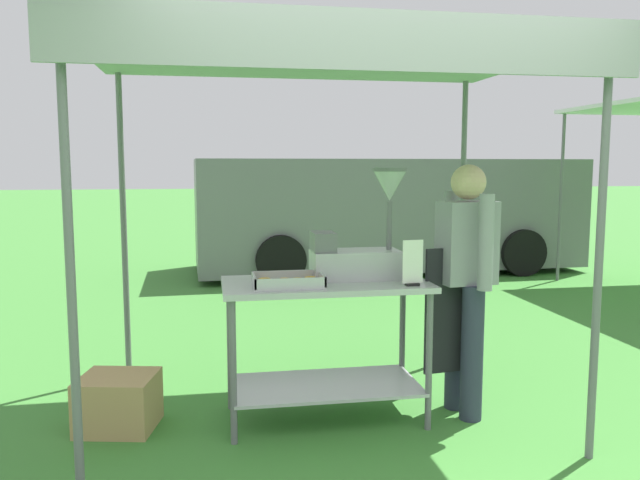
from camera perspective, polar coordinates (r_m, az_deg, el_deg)
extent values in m
plane|color=#3D7F33|center=(9.07, -4.10, -3.45)|extent=(70.00, 70.00, 0.00)
cylinder|color=slate|center=(3.13, -21.57, -2.35)|extent=(0.04, 0.04, 2.27)
cylinder|color=slate|center=(3.68, 23.85, -1.16)|extent=(0.04, 0.04, 2.27)
cylinder|color=slate|center=(4.95, -17.25, 1.02)|extent=(0.04, 0.04, 2.27)
cylinder|color=slate|center=(5.32, 12.66, 1.54)|extent=(0.04, 0.04, 2.27)
cube|color=#939399|center=(4.08, 0.13, 16.53)|extent=(2.87, 2.07, 0.05)
cube|color=#939399|center=(3.07, 3.61, 17.20)|extent=(2.87, 0.02, 0.24)
cube|color=#B7B7BC|center=(3.94, 0.50, -4.02)|extent=(1.27, 0.64, 0.04)
cube|color=#B7B7BC|center=(4.11, 0.49, -12.94)|extent=(1.17, 0.59, 0.02)
cylinder|color=slate|center=(3.73, -7.83, -11.74)|extent=(0.04, 0.04, 0.85)
cylinder|color=slate|center=(3.94, 9.79, -10.75)|extent=(0.04, 0.04, 0.85)
cylinder|color=slate|center=(4.25, -8.10, -9.44)|extent=(0.04, 0.04, 0.85)
cylinder|color=slate|center=(4.44, 7.42, -8.73)|extent=(0.04, 0.04, 0.85)
cube|color=#B7B7BC|center=(3.79, -2.90, -4.08)|extent=(0.42, 0.29, 0.01)
cube|color=#B7B7BC|center=(3.65, -2.64, -3.92)|extent=(0.42, 0.01, 0.06)
cube|color=#B7B7BC|center=(3.92, -3.15, -3.19)|extent=(0.42, 0.01, 0.06)
cube|color=#B7B7BC|center=(3.77, -5.98, -3.62)|extent=(0.01, 0.29, 0.06)
cube|color=#B7B7BC|center=(3.82, 0.13, -3.46)|extent=(0.01, 0.29, 0.06)
torus|color=#EAB251|center=(3.85, -3.20, -3.66)|extent=(0.09, 0.09, 0.02)
torus|color=#EAB251|center=(3.87, -5.02, -3.62)|extent=(0.10, 0.10, 0.02)
torus|color=#EAB251|center=(3.76, -3.57, -3.90)|extent=(0.11, 0.11, 0.02)
torus|color=#EAB251|center=(3.81, -0.78, -3.75)|extent=(0.11, 0.11, 0.02)
torus|color=#EAB251|center=(3.85, -1.98, -3.64)|extent=(0.10, 0.10, 0.02)
torus|color=#EAB251|center=(3.74, -4.88, -3.97)|extent=(0.09, 0.09, 0.02)
torus|color=#EAB251|center=(3.90, -0.85, -3.50)|extent=(0.08, 0.08, 0.02)
cube|color=#B7B7BC|center=(4.04, 3.21, -2.20)|extent=(0.56, 0.28, 0.18)
cube|color=slate|center=(3.98, 0.28, -0.15)|extent=(0.14, 0.22, 0.12)
cylinder|color=slate|center=(4.07, 6.25, 1.31)|extent=(0.04, 0.04, 0.31)
cone|color=#B7B7BC|center=(4.05, 6.30, 4.83)|extent=(0.21, 0.21, 0.19)
cylinder|color=slate|center=(4.05, 6.32, 6.33)|extent=(0.22, 0.22, 0.02)
cube|color=black|center=(3.84, 8.31, -3.97)|extent=(0.08, 0.05, 0.02)
cube|color=white|center=(3.82, 8.35, -1.94)|extent=(0.13, 0.02, 0.26)
cylinder|color=#2D3347|center=(4.15, 13.52, -9.88)|extent=(0.14, 0.14, 0.86)
cylinder|color=#2D3347|center=(4.32, 12.16, -9.19)|extent=(0.14, 0.14, 0.86)
cube|color=gray|center=(4.10, 13.08, -0.22)|extent=(0.36, 0.26, 0.52)
cube|color=black|center=(4.11, 11.46, -6.25)|extent=(0.32, 0.06, 0.80)
cylinder|color=gray|center=(3.91, 14.71, -0.21)|extent=(0.10, 0.10, 0.58)
cylinder|color=gray|center=(4.28, 11.61, 0.47)|extent=(0.10, 0.10, 0.58)
sphere|color=#DBB28E|center=(4.07, 13.22, 5.10)|extent=(0.22, 0.22, 0.22)
cube|color=tan|center=(4.18, -17.71, -13.73)|extent=(0.52, 0.48, 0.33)
cube|color=slate|center=(9.76, 5.96, 2.53)|extent=(5.80, 2.11, 1.60)
cube|color=#1E2833|center=(9.30, -7.28, 4.77)|extent=(0.16, 1.62, 0.70)
cylinder|color=black|center=(8.51, -3.59, -1.79)|extent=(0.69, 0.26, 0.68)
cylinder|color=black|center=(10.34, -5.10, -0.29)|extent=(0.69, 0.26, 0.68)
cylinder|color=black|center=(9.69, 17.70, -1.06)|extent=(0.69, 0.26, 0.68)
cylinder|color=black|center=(11.33, 13.05, 0.18)|extent=(0.69, 0.26, 0.68)
cylinder|color=slate|center=(9.35, 20.87, 3.53)|extent=(0.04, 0.04, 2.30)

